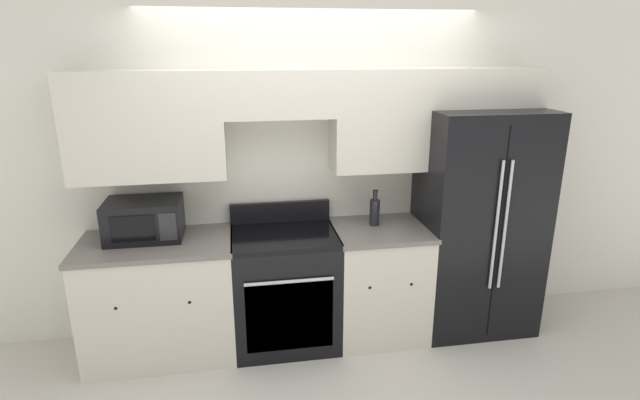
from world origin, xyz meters
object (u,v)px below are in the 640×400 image
(oven_range, at_px, (285,288))
(bottle, at_px, (375,211))
(microwave, at_px, (144,219))
(refrigerator, at_px, (475,220))

(oven_range, relative_size, bottle, 3.76)
(oven_range, height_order, bottle, bottle)
(oven_range, bearing_deg, bottle, 6.24)
(oven_range, relative_size, microwave, 2.00)
(bottle, bearing_deg, refrigerator, -1.20)
(oven_range, height_order, microwave, microwave)
(microwave, xyz_separation_m, bottle, (1.71, -0.01, -0.03))
(refrigerator, bearing_deg, bottle, 178.80)
(refrigerator, bearing_deg, oven_range, -177.76)
(oven_range, relative_size, refrigerator, 0.59)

